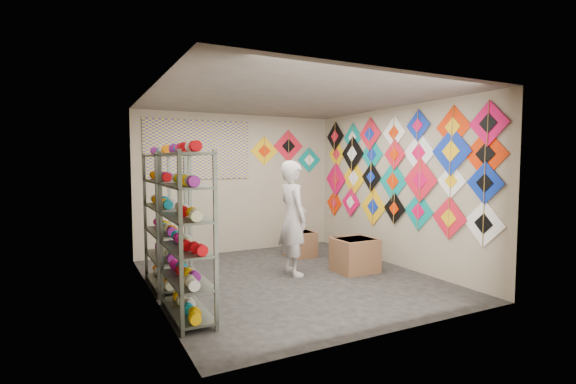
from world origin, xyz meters
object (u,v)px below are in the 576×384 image
carton_a (355,255)px  shopkeeper (293,218)px  carton_c (300,244)px  shelf_rack_back (164,221)px  shelf_rack_front (186,235)px  carton_b (348,250)px

carton_a → shopkeeper: bearing=160.3°
shopkeeper → carton_c: 1.44m
shopkeeper → shelf_rack_back: bearing=85.0°
carton_c → shopkeeper: bearing=-122.6°
carton_c → shelf_rack_front: bearing=-140.0°
shelf_rack_front → carton_c: shelf_rack_front is taller
shelf_rack_back → carton_b: shelf_rack_back is taller
shelf_rack_front → shopkeeper: shelf_rack_front is taller
shelf_rack_back → carton_c: shelf_rack_back is taller
carton_a → shelf_rack_back: bearing=168.1°
shelf_rack_front → shopkeeper: (1.92, 1.07, -0.05)m
carton_b → carton_c: 0.96m
shelf_rack_front → shelf_rack_back: same height
shelf_rack_front → carton_c: bearing=39.0°
shelf_rack_front → carton_c: (2.63, 2.13, -0.72)m
carton_b → shopkeeper: bearing=-159.1°
shopkeeper → carton_a: shopkeeper is taller
shelf_rack_front → carton_c: 3.46m
shelf_rack_front → carton_b: size_ratio=3.54×
shelf_rack_front → shopkeeper: 2.20m
shelf_rack_back → carton_b: size_ratio=3.54×
carton_a → shelf_rack_front: bearing=-166.6°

